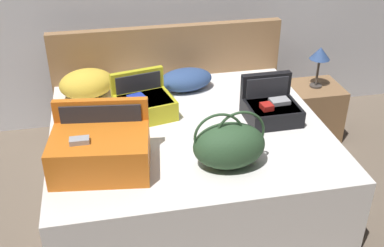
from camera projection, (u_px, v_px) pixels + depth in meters
ground_plane at (200, 228)px, 3.20m from camera, size 12.00×12.00×0.00m
bed at (189, 161)px, 3.39m from camera, size 1.87×1.68×0.56m
headboard at (169, 82)px, 4.03m from camera, size 1.91×0.08×1.00m
hard_case_large at (100, 150)px, 2.76m from camera, size 0.62×0.49×0.37m
hard_case_medium at (144, 104)px, 3.35m from camera, size 0.45×0.41×0.29m
hard_case_small at (271, 107)px, 3.31m from camera, size 0.36×0.35×0.29m
duffel_bag at (229, 145)px, 2.79m from camera, size 0.44×0.30×0.36m
pillow_near_headboard at (186, 80)px, 3.72m from camera, size 0.47×0.33×0.17m
pillow_center_head at (87, 84)px, 3.60m from camera, size 0.47×0.38×0.22m
nightstand at (312, 111)px, 4.12m from camera, size 0.44×0.40×0.48m
table_lamp at (320, 55)px, 3.86m from camera, size 0.17×0.17×0.35m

